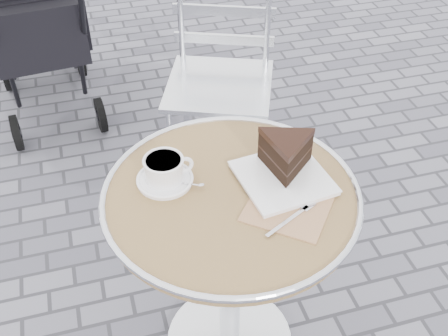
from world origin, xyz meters
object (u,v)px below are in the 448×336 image
object	(u,v)px
cake_plate_set	(286,159)
cappuccino_set	(165,172)
bistro_chair	(222,53)
baby_stroller	(34,24)
cafe_table	(231,234)

from	to	relation	value
cake_plate_set	cappuccino_set	bearing A→B (deg)	161.79
bistro_chair	cappuccino_set	bearing A→B (deg)	-92.89
cake_plate_set	baby_stroller	distance (m)	1.89
cafe_table	cake_plate_set	bearing A→B (deg)	10.77
baby_stroller	cake_plate_set	bearing A→B (deg)	-73.30
cafe_table	cappuccino_set	size ratio (longest dim) A/B	4.30
cafe_table	baby_stroller	size ratio (longest dim) A/B	0.71
cake_plate_set	baby_stroller	bearing A→B (deg)	105.10
cappuccino_set	cake_plate_set	size ratio (longest dim) A/B	0.44
cafe_table	cake_plate_set	size ratio (longest dim) A/B	1.91
cake_plate_set	baby_stroller	size ratio (longest dim) A/B	0.37
bistro_chair	baby_stroller	xyz separation A→B (m)	(-0.78, 0.78, -0.13)
cafe_table	cappuccino_set	xyz separation A→B (m)	(-0.16, 0.10, 0.20)
baby_stroller	cappuccino_set	bearing A→B (deg)	-82.80
cafe_table	cake_plate_set	distance (m)	0.28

